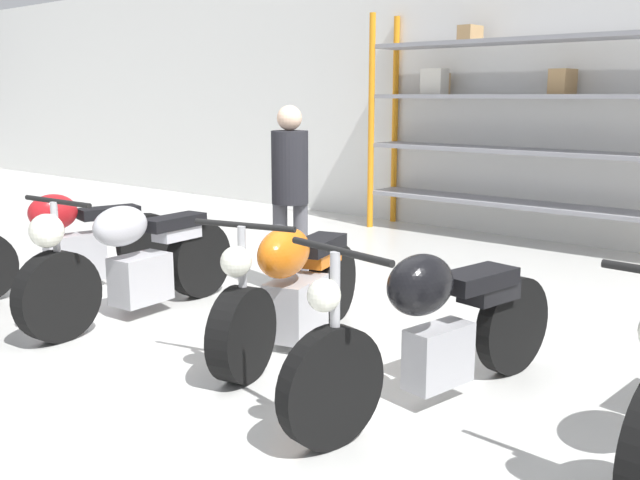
{
  "coord_description": "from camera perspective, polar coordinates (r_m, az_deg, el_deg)",
  "views": [
    {
      "loc": [
        3.21,
        -3.46,
        1.72
      ],
      "look_at": [
        0.0,
        0.4,
        0.7
      ],
      "focal_mm": 40.0,
      "sensor_mm": 36.0,
      "label": 1
    }
  ],
  "objects": [
    {
      "name": "shelving_rack",
      "position": [
        8.69,
        15.43,
        9.38
      ],
      "size": [
        3.99,
        0.63,
        2.75
      ],
      "color": "orange",
      "rests_on": "ground_plane"
    },
    {
      "name": "motorcycle_black",
      "position": [
        4.03,
        9.07,
        -6.9
      ],
      "size": [
        0.71,
        2.11,
        1.01
      ],
      "rotation": [
        0.0,
        0.0,
        -1.75
      ],
      "color": "black",
      "rests_on": "ground_plane"
    },
    {
      "name": "motorcycle_orange",
      "position": [
        4.92,
        -2.23,
        -3.91
      ],
      "size": [
        0.83,
        1.92,
        0.98
      ],
      "rotation": [
        0.0,
        0.0,
        -1.31
      ],
      "color": "black",
      "rests_on": "ground_plane"
    },
    {
      "name": "motorcycle_red",
      "position": [
        6.8,
        -19.65,
        -0.13
      ],
      "size": [
        0.82,
        2.09,
        0.99
      ],
      "rotation": [
        0.0,
        0.0,
        -1.82
      ],
      "color": "black",
      "rests_on": "ground_plane"
    },
    {
      "name": "motorcycle_silver",
      "position": [
        5.76,
        -14.74,
        -1.71
      ],
      "size": [
        0.72,
        2.06,
        1.02
      ],
      "rotation": [
        0.0,
        0.0,
        -1.49
      ],
      "color": "black",
      "rests_on": "ground_plane"
    },
    {
      "name": "person_browsing",
      "position": [
        6.22,
        -2.42,
        4.47
      ],
      "size": [
        0.45,
        0.45,
        1.64
      ],
      "rotation": [
        0.0,
        0.0,
        2.32
      ],
      "color": "#595960",
      "rests_on": "ground_plane"
    },
    {
      "name": "back_wall",
      "position": [
        8.87,
        18.9,
        11.4
      ],
      "size": [
        30.0,
        0.08,
        3.6
      ],
      "color": "white",
      "rests_on": "ground_plane"
    },
    {
      "name": "ground_plane",
      "position": [
        5.02,
        -2.95,
        -8.56
      ],
      "size": [
        30.0,
        30.0,
        0.0
      ],
      "primitive_type": "plane",
      "color": "silver"
    }
  ]
}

